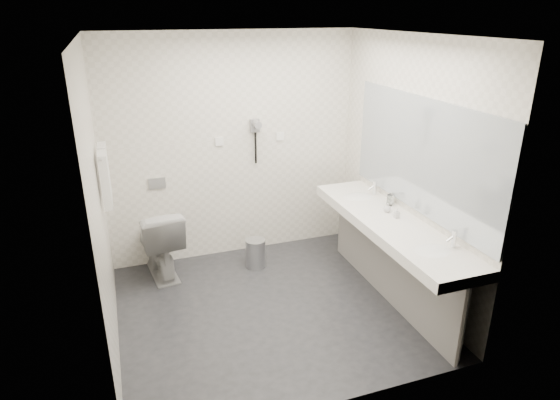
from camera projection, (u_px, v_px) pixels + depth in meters
name	position (u px, v px, depth m)	size (l,w,h in m)	color
floor	(270.00, 308.00, 4.66)	(2.80, 2.80, 0.00)	#28282D
ceiling	(268.00, 35.00, 3.75)	(2.80, 2.80, 0.00)	white
wall_back	(233.00, 149.00, 5.35)	(2.80, 2.80, 0.00)	white
wall_front	(333.00, 253.00, 3.06)	(2.80, 2.80, 0.00)	white
wall_left	(99.00, 207.00, 3.78)	(2.60, 2.60, 0.00)	white
wall_right	(408.00, 170.00, 4.64)	(2.60, 2.60, 0.00)	white
vanity_counter	(390.00, 225.00, 4.54)	(0.55, 2.20, 0.10)	white
vanity_panel	(389.00, 264.00, 4.70)	(0.03, 2.15, 0.75)	gray
vanity_post_near	(462.00, 325.00, 3.80)	(0.06, 0.06, 0.75)	silver
vanity_post_far	(344.00, 223.00, 5.63)	(0.06, 0.06, 0.75)	silver
mirror	(421.00, 156.00, 4.38)	(0.02, 2.20, 1.05)	#B2BCC6
basin_near	(433.00, 252.00, 3.96)	(0.40, 0.31, 0.05)	white
basin_far	(358.00, 198.00, 5.10)	(0.40, 0.31, 0.05)	white
faucet_near	(454.00, 239.00, 3.98)	(0.04, 0.04, 0.15)	silver
faucet_far	(375.00, 188.00, 5.13)	(0.04, 0.04, 0.15)	silver
soap_bottle_a	(397.00, 213.00, 4.56)	(0.04, 0.04, 0.10)	beige
soap_bottle_b	(387.00, 208.00, 4.69)	(0.07, 0.07, 0.09)	beige
glass_left	(390.00, 200.00, 4.85)	(0.06, 0.06, 0.11)	silver
glass_right	(391.00, 198.00, 4.90)	(0.05, 0.05, 0.10)	silver
toilet	(159.00, 241.00, 5.15)	(0.43, 0.76, 0.77)	white
flush_plate	(157.00, 183.00, 5.18)	(0.18, 0.02, 0.12)	#B2B5BA
pedal_bin	(256.00, 254.00, 5.38)	(0.22, 0.22, 0.31)	#B2B5BA
bin_lid	(255.00, 241.00, 5.32)	(0.22, 0.22, 0.01)	#B2B5BA
towel_rail	(100.00, 151.00, 4.16)	(0.02, 0.02, 0.62)	silver
towel_near	(105.00, 180.00, 4.12)	(0.07, 0.24, 0.48)	white
towel_far	(105.00, 171.00, 4.37)	(0.07, 0.24, 0.48)	white
dryer_cradle	(255.00, 126.00, 5.31)	(0.10, 0.04, 0.14)	gray
dryer_barrel	(257.00, 124.00, 5.23)	(0.08, 0.08, 0.14)	gray
dryer_cord	(256.00, 148.00, 5.38)	(0.02, 0.02, 0.35)	black
switch_plate_a	(219.00, 141.00, 5.25)	(0.09, 0.02, 0.09)	white
switch_plate_b	(280.00, 136.00, 5.47)	(0.09, 0.02, 0.09)	white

